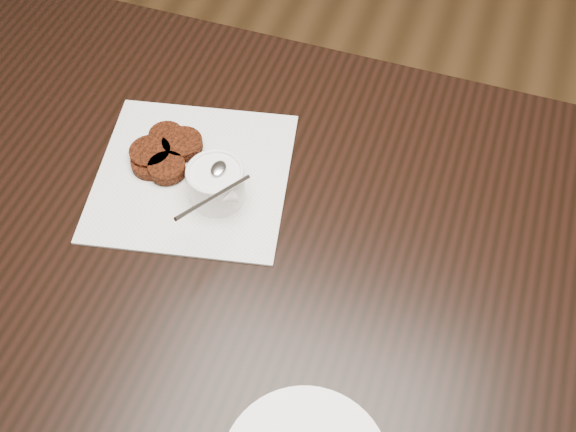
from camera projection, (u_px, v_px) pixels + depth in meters
The scene contains 4 objects.
table at pixel (257, 340), 1.37m from camera, with size 1.37×0.88×0.75m, color black.
napkin at pixel (193, 176), 1.13m from camera, with size 0.31×0.31×0.00m, color white.
sauce_ramekin at pixel (215, 170), 1.05m from camera, with size 0.12×0.12×0.12m, color white, non-canonical shape.
patty_cluster at pixel (168, 156), 1.13m from camera, with size 0.22×0.22×0.02m, color #591C0B, non-canonical shape.
Camera 1 is at (0.20, -0.52, 1.62)m, focal length 43.50 mm.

